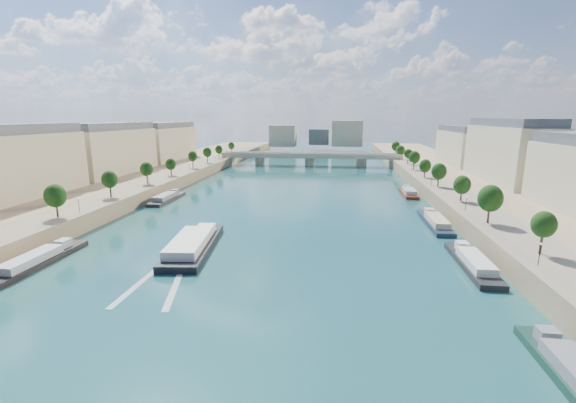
# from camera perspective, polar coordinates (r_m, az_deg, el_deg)

# --- Properties ---
(ground) EXTENTS (700.00, 700.00, 0.00)m
(ground) POSITION_cam_1_polar(r_m,az_deg,el_deg) (128.68, -0.46, -1.31)
(ground) COLOR #0D353A
(ground) RESTS_ON ground
(quay_left) EXTENTS (44.00, 520.00, 5.00)m
(quay_left) POSITION_cam_1_polar(r_m,az_deg,el_deg) (154.95, -27.88, 0.55)
(quay_left) COLOR #9E8460
(quay_left) RESTS_ON ground
(quay_right) EXTENTS (44.00, 520.00, 5.00)m
(quay_right) POSITION_cam_1_polar(r_m,az_deg,el_deg) (138.48, 30.56, -1.03)
(quay_right) COLOR #9E8460
(quay_right) RESTS_ON ground
(pave_left) EXTENTS (14.00, 520.00, 0.10)m
(pave_left) POSITION_cam_1_polar(r_m,az_deg,el_deg) (146.40, -23.17, 1.39)
(pave_left) COLOR gray
(pave_left) RESTS_ON quay_left
(pave_right) EXTENTS (14.00, 520.00, 0.10)m
(pave_right) POSITION_cam_1_polar(r_m,az_deg,el_deg) (132.69, 24.73, 0.18)
(pave_right) COLOR gray
(pave_right) RESTS_ON quay_right
(trees_left) EXTENTS (4.80, 268.80, 8.26)m
(trees_left) POSITION_cam_1_polar(r_m,az_deg,el_deg) (146.25, -22.28, 3.62)
(trees_left) COLOR #382B1E
(trees_left) RESTS_ON ground
(trees_right) EXTENTS (4.80, 268.80, 8.26)m
(trees_right) POSITION_cam_1_polar(r_m,az_deg,el_deg) (140.62, 22.97, 3.23)
(trees_right) COLOR #382B1E
(trees_right) RESTS_ON ground
(lamps_left) EXTENTS (0.36, 200.36, 4.28)m
(lamps_left) POSITION_cam_1_polar(r_m,az_deg,el_deg) (135.20, -23.73, 1.67)
(lamps_left) COLOR black
(lamps_left) RESTS_ON ground
(lamps_right) EXTENTS (0.36, 200.36, 4.28)m
(lamps_right) POSITION_cam_1_polar(r_m,az_deg,el_deg) (135.63, 22.41, 1.81)
(lamps_right) COLOR black
(lamps_right) RESTS_ON ground
(buildings_left) EXTENTS (16.00, 226.00, 23.20)m
(buildings_left) POSITION_cam_1_polar(r_m,az_deg,el_deg) (170.31, -29.68, 6.08)
(buildings_left) COLOR beige
(buildings_left) RESTS_ON ground
(buildings_right) EXTENTS (16.00, 226.00, 23.20)m
(buildings_right) POSITION_cam_1_polar(r_m,az_deg,el_deg) (152.64, 33.90, 5.03)
(buildings_right) COLOR beige
(buildings_right) RESTS_ON ground
(skyline) EXTENTS (79.00, 42.00, 22.00)m
(skyline) POSITION_cam_1_polar(r_m,az_deg,el_deg) (343.95, 5.05, 9.83)
(skyline) COLOR beige
(skyline) RESTS_ON ground
(bridge) EXTENTS (112.00, 12.00, 8.15)m
(bridge) POSITION_cam_1_polar(r_m,az_deg,el_deg) (243.94, 3.28, 6.49)
(bridge) COLOR #C1B79E
(bridge) RESTS_ON ground
(tour_barge) EXTENTS (12.19, 31.23, 4.13)m
(tour_barge) POSITION_cam_1_polar(r_m,az_deg,el_deg) (93.96, -13.89, -6.22)
(tour_barge) COLOR black
(tour_barge) RESTS_ON ground
(wake) EXTENTS (10.73, 26.01, 0.04)m
(wake) POSITION_cam_1_polar(r_m,az_deg,el_deg) (80.23, -18.12, -10.71)
(wake) COLOR silver
(wake) RESTS_ON ground
(moored_barges_right) EXTENTS (5.00, 166.20, 3.60)m
(moored_barges_right) POSITION_cam_1_polar(r_m,az_deg,el_deg) (88.49, 25.99, -8.60)
(moored_barges_right) COLOR black
(moored_barges_right) RESTS_ON ground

